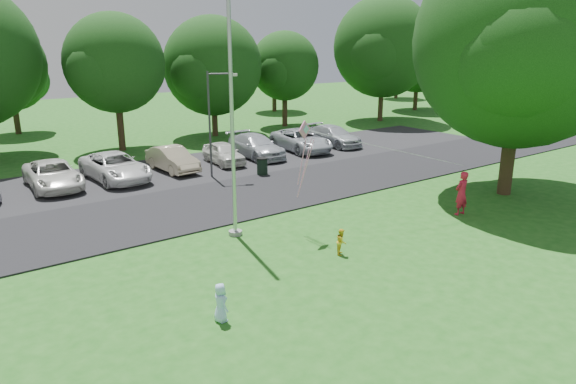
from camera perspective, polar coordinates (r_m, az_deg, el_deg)
ground at (r=17.69m, az=12.57°, el=-6.95°), size 120.00×120.00×0.00m
park_road at (r=24.16m, az=-3.53°, el=-0.18°), size 60.00×6.00×0.06m
parking_strip at (r=29.66m, az=-10.35°, el=2.69°), size 42.00×7.00×0.06m
flagpole at (r=18.14m, az=-6.24°, el=7.64°), size 0.50×0.50×10.00m
street_lamp at (r=26.78m, az=-8.28°, el=8.47°), size 1.46×0.73×5.49m
trash_can at (r=27.47m, az=-2.88°, el=2.83°), size 0.61×0.61×0.96m
big_tree at (r=25.26m, az=24.57°, el=14.46°), size 9.88×9.35×11.60m
tree_row at (r=37.52m, az=-14.62°, el=14.01°), size 64.35×11.94×10.88m
horizon_trees at (r=47.46m, az=-16.15°, el=12.56°), size 77.46×7.20×7.02m
parked_cars at (r=29.72m, az=-9.77°, el=4.14°), size 23.10×5.44×1.39m
woman at (r=22.21m, az=18.71°, el=-0.12°), size 0.68×0.46×1.83m
child_yellow at (r=17.35m, az=5.96°, el=-5.50°), size 0.55×0.54×0.90m
child_blue at (r=13.40m, az=-7.51°, el=-12.10°), size 0.33×0.51×1.04m
kite at (r=18.44m, az=2.26°, el=5.60°), size 6.86×2.43×2.87m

